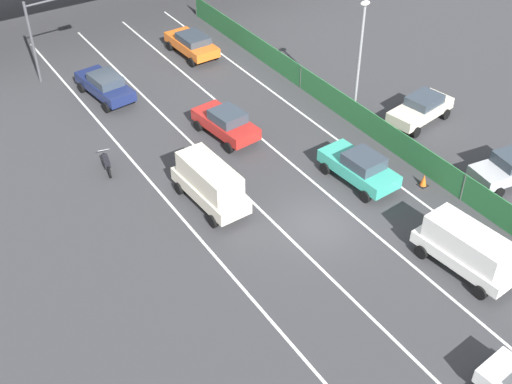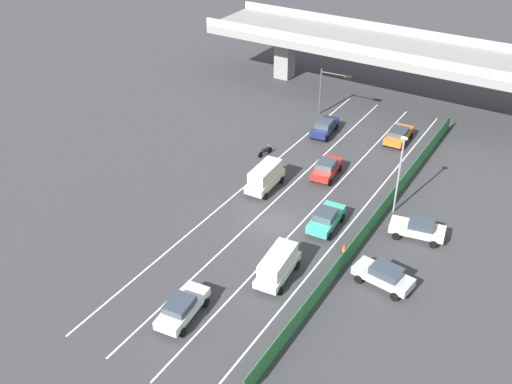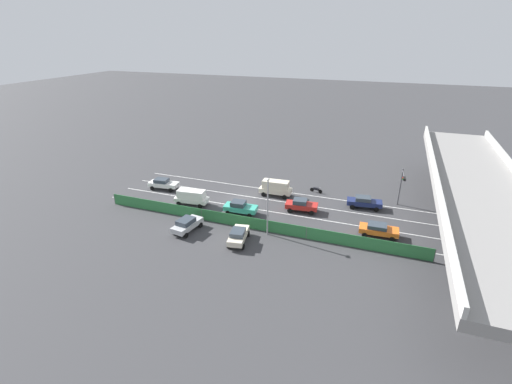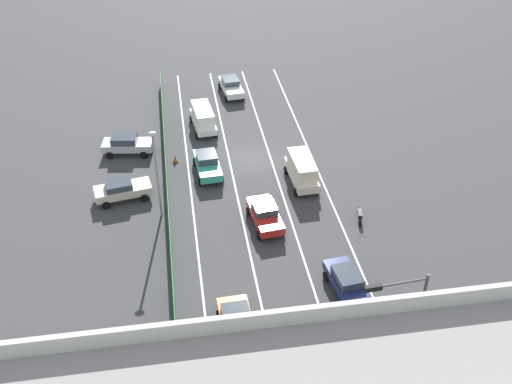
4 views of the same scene
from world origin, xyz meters
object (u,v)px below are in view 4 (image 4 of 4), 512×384
Objects in this scene: car_taxi_orange at (237,325)px; motorcycle at (360,215)px; parked_wagon_silver at (127,144)px; parked_sedan_cream at (122,189)px; car_van_cream at (302,170)px; car_taxi_teal at (207,164)px; traffic_light at (402,299)px; car_sedan_red at (265,214)px; car_hatchback_white at (231,86)px; street_lamp at (156,166)px; car_sedan_navy at (348,283)px; traffic_cone at (175,159)px; car_van_white at (203,117)px.

motorcycle is at bearing -137.25° from car_taxi_orange.
parked_wagon_silver is 0.99× the size of parked_sedan_cream.
motorcycle is (-3.20, 5.39, -0.83)m from car_van_cream.
car_taxi_teal is 0.84× the size of traffic_light.
parked_sedan_cream is (7.00, -14.89, 0.02)m from car_taxi_orange.
car_taxi_orange is at bearing 71.82° from car_sedan_red.
car_taxi_teal is 14.71m from car_hatchback_white.
car_taxi_teal is at bearing -127.40° from street_lamp.
parked_wagon_silver is at bearing -72.65° from car_taxi_orange.
car_van_cream is 0.89× the size of traffic_light.
car_van_cream is 1.06× the size of parked_wagon_silver.
parked_sedan_cream is (14.30, -12.57, 0.01)m from car_sedan_navy.
car_sedan_red is 0.99× the size of parked_wagon_silver.
car_sedan_red reaches higher than motorcycle.
car_taxi_orange is 19.77m from traffic_cone.
traffic_cone is at bearing -57.15° from car_sedan_red.
traffic_cone is (2.84, 5.34, -0.90)m from car_van_white.
car_taxi_teal is 1.00× the size of parked_sedan_cream.
parked_sedan_cream is at bearing 47.98° from traffic_cone.
car_van_white is 6.12m from traffic_cone.
car_hatchback_white is at bearing -81.05° from traffic_light.
car_taxi_orange is at bearing -13.48° from traffic_light.
car_sedan_red is 6.10m from car_van_cream.
car_sedan_navy is 23.73m from car_van_white.
street_lamp reaches higher than parked_sedan_cream.
car_taxi_teal is 8.18m from car_sedan_red.
traffic_cone is at bearing -38.71° from car_taxi_teal.
traffic_light is 24.81m from traffic_cone.
car_van_white reaches higher than car_sedan_red.
car_taxi_orange is (3.45, 31.74, -0.02)m from car_hatchback_white.
parked_wagon_silver reaches higher than traffic_cone.
car_sedan_navy is at bearing 107.78° from car_van_white.
car_taxi_orange is at bearing 64.58° from car_van_cream.
car_van_white is at bearing -108.45° from street_lamp.
car_van_cream reaches higher than car_taxi_orange.
motorcycle is at bearing 142.43° from traffic_cone.
car_taxi_teal is 6.57× the size of traffic_cone.
traffic_cone is at bearing -100.55° from street_lamp.
car_van_white reaches higher than parked_wagon_silver.
car_hatchback_white is 0.99× the size of car_van_cream.
traffic_cone is (-4.21, -4.68, -0.59)m from parked_sedan_cream.
parked_wagon_silver is (6.83, 3.22, -0.29)m from car_van_white.
car_sedan_red reaches higher than parked_wagon_silver.
parked_sedan_cream is 6.32m from traffic_cone.
car_van_white reaches higher than car_sedan_navy.
parked_sedan_cream is (10.45, 16.85, 0.00)m from car_hatchback_white.
traffic_light reaches higher than car_van_cream.
motorcycle is at bearing 107.09° from car_hatchback_white.
car_taxi_teal is 0.99× the size of car_taxi_orange.
car_sedan_red is 2.29× the size of motorcycle.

